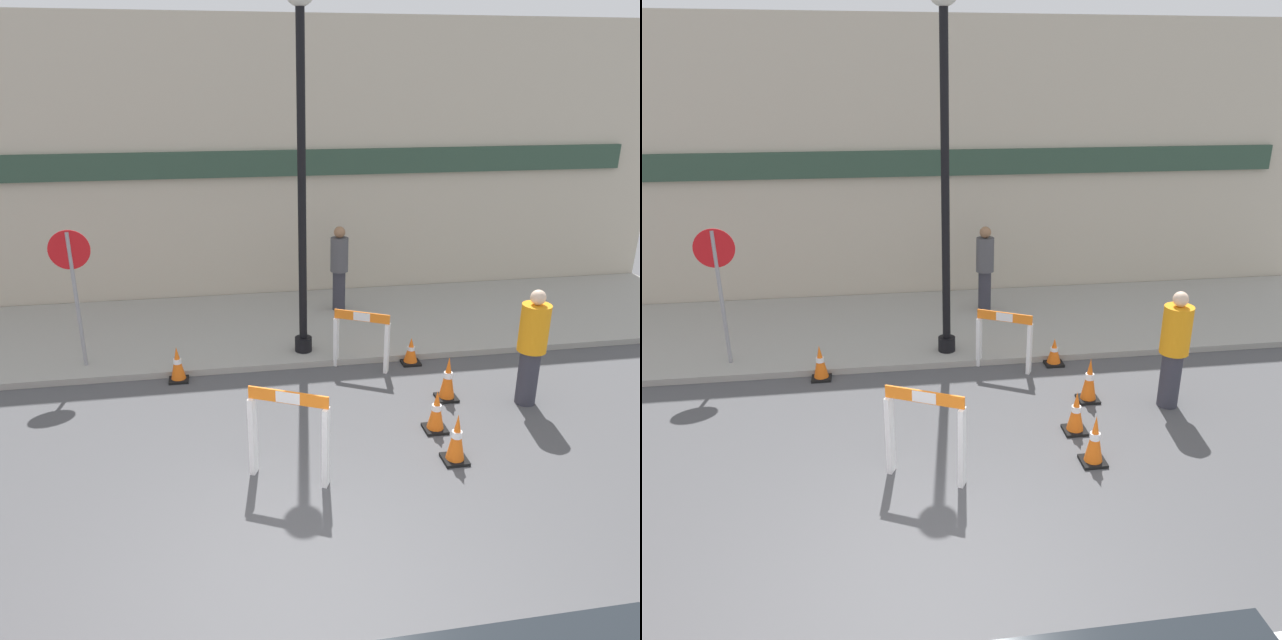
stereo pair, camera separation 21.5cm
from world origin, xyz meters
TOP-DOWN VIEW (x-y plane):
  - ground_plane at (0.00, 0.00)m, footprint 60.00×60.00m
  - sidewalk_slab at (0.00, 6.29)m, footprint 18.00×3.58m
  - storefront_facade at (0.00, 8.15)m, footprint 18.00×0.22m
  - streetlamp_post at (0.76, 4.96)m, footprint 0.44×0.44m
  - stop_sign at (-2.74, 5.00)m, footprint 0.60×0.10m
  - barricade_0 at (1.60, 4.35)m, footprint 0.85×0.54m
  - barricade_1 at (0.11, 1.59)m, footprint 0.90×0.53m
  - traffic_cone_0 at (2.45, 4.40)m, footprint 0.30×0.30m
  - traffic_cone_1 at (-1.28, 4.40)m, footprint 0.30×0.30m
  - traffic_cone_2 at (2.60, 3.14)m, footprint 0.30×0.30m
  - traffic_cone_3 at (2.15, 2.34)m, footprint 0.30×0.30m
  - traffic_cone_4 at (2.14, 1.62)m, footprint 0.30×0.30m
  - person_worker at (3.68, 2.85)m, footprint 0.48×0.48m
  - person_pedestrian at (1.73, 6.83)m, footprint 0.44×0.44m

SIDE VIEW (x-z plane):
  - ground_plane at x=0.00m, z-range 0.00..0.00m
  - sidewalk_slab at x=0.00m, z-range 0.00..0.11m
  - traffic_cone_0 at x=2.45m, z-range -0.01..0.44m
  - traffic_cone_1 at x=-1.28m, z-range -0.01..0.55m
  - traffic_cone_3 at x=2.15m, z-range -0.01..0.57m
  - traffic_cone_4 at x=2.14m, z-range -0.01..0.63m
  - traffic_cone_2 at x=2.60m, z-range -0.01..0.66m
  - barricade_0 at x=1.60m, z-range 0.05..1.02m
  - barricade_1 at x=0.11m, z-range 0.05..1.20m
  - person_worker at x=3.68m, z-range 0.05..1.77m
  - person_pedestrian at x=1.73m, z-range 0.17..1.83m
  - stop_sign at x=-2.74m, z-range 0.48..2.66m
  - storefront_facade at x=0.00m, z-range 0.00..5.50m
  - streetlamp_post at x=0.76m, z-range 0.88..6.50m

